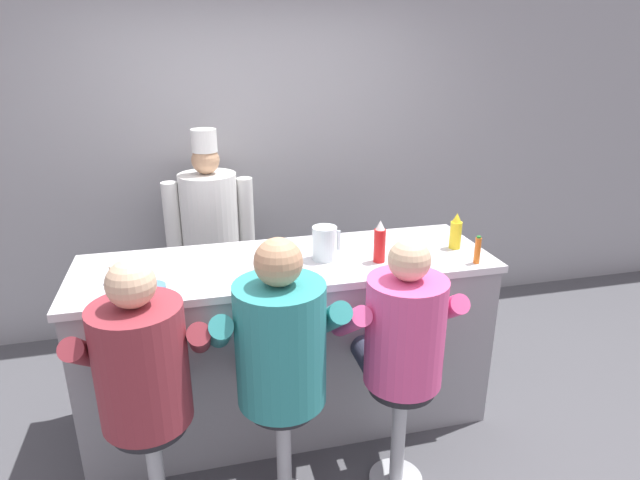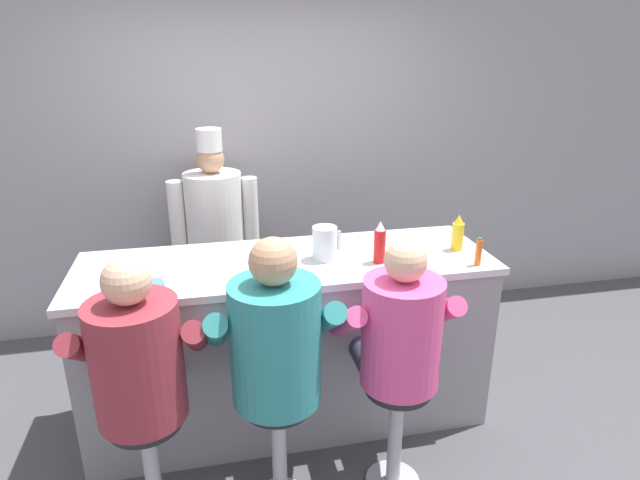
% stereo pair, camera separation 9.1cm
% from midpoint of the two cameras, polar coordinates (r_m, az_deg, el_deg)
% --- Properties ---
extents(ground_plane, '(20.00, 20.00, 0.00)m').
position_cam_midpoint_polar(ground_plane, '(3.25, -2.69, -21.88)').
color(ground_plane, '#4C4C51').
extents(wall_back, '(10.00, 0.06, 2.70)m').
position_cam_midpoint_polar(wall_back, '(4.21, -7.75, 8.66)').
color(wall_back, '#99999E').
rests_on(wall_back, ground_plane).
extents(diner_counter, '(2.33, 0.75, 1.04)m').
position_cam_midpoint_polar(diner_counter, '(3.24, -4.18, -10.68)').
color(diner_counter, gray).
rests_on(diner_counter, ground_plane).
extents(ketchup_bottle_red, '(0.07, 0.07, 0.24)m').
position_cam_midpoint_polar(ketchup_bottle_red, '(2.96, 5.51, -0.29)').
color(ketchup_bottle_red, red).
rests_on(ketchup_bottle_red, diner_counter).
extents(mustard_bottle_yellow, '(0.07, 0.07, 0.22)m').
position_cam_midpoint_polar(mustard_bottle_yellow, '(3.24, 13.50, 0.83)').
color(mustard_bottle_yellow, yellow).
rests_on(mustard_bottle_yellow, diner_counter).
extents(hot_sauce_bottle_orange, '(0.03, 0.03, 0.16)m').
position_cam_midpoint_polar(hot_sauce_bottle_orange, '(3.05, 15.64, -1.05)').
color(hot_sauce_bottle_orange, orange).
rests_on(hot_sauce_bottle_orange, diner_counter).
extents(water_pitcher_clear, '(0.16, 0.14, 0.19)m').
position_cam_midpoint_polar(water_pitcher_clear, '(2.99, -0.37, -0.34)').
color(water_pitcher_clear, silver).
rests_on(water_pitcher_clear, diner_counter).
extents(breakfast_plate, '(0.24, 0.24, 0.05)m').
position_cam_midpoint_polar(breakfast_plate, '(2.80, -6.38, -3.69)').
color(breakfast_plate, white).
rests_on(breakfast_plate, diner_counter).
extents(cereal_bowl, '(0.14, 0.14, 0.05)m').
position_cam_midpoint_polar(cereal_bowl, '(2.73, -18.43, -5.13)').
color(cereal_bowl, '#4C7FB7').
rests_on(cereal_bowl, diner_counter).
extents(coffee_mug_tan, '(0.14, 0.09, 0.10)m').
position_cam_midpoint_polar(coffee_mug_tan, '(2.92, -21.37, -3.31)').
color(coffee_mug_tan, beige).
rests_on(coffee_mug_tan, diner_counter).
extents(diner_seated_maroon, '(0.59, 0.58, 1.38)m').
position_cam_midpoint_polar(diner_seated_maroon, '(2.50, -19.33, -12.95)').
color(diner_seated_maroon, '#B2B5BA').
rests_on(diner_seated_maroon, ground_plane).
extents(diner_seated_teal, '(0.62, 0.61, 1.42)m').
position_cam_midpoint_polar(diner_seated_teal, '(2.49, -5.39, -11.41)').
color(diner_seated_teal, '#B2B5BA').
rests_on(diner_seated_teal, ground_plane).
extents(diner_seated_pink, '(0.58, 0.57, 1.36)m').
position_cam_midpoint_polar(diner_seated_pink, '(2.64, 7.72, -10.23)').
color(diner_seated_pink, '#B2B5BA').
rests_on(diner_seated_pink, ground_plane).
extents(cook_in_whites_near, '(0.64, 0.41, 1.63)m').
position_cam_midpoint_polar(cook_in_whites_near, '(3.98, -12.21, 0.94)').
color(cook_in_whites_near, '#232328').
rests_on(cook_in_whites_near, ground_plane).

